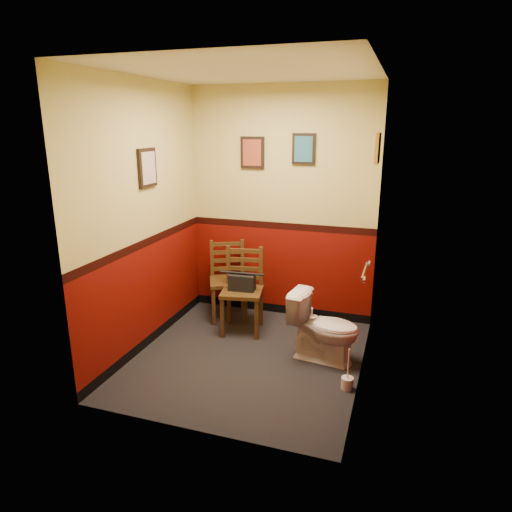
{
  "coord_description": "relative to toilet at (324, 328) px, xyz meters",
  "views": [
    {
      "loc": [
        1.37,
        -3.9,
        2.27
      ],
      "look_at": [
        0.0,
        0.25,
        1.0
      ],
      "focal_mm": 32.0,
      "sensor_mm": 36.0,
      "label": 1
    }
  ],
  "objects": [
    {
      "name": "ceiling",
      "position": [
        -0.72,
        -0.21,
        2.36
      ],
      "size": [
        2.2,
        2.4,
        0.0
      ],
      "primitive_type": "cube",
      "rotation": [
        3.14,
        0.0,
        0.0
      ],
      "color": "silver",
      "rests_on": "ground"
    },
    {
      "name": "handbag",
      "position": [
        -0.99,
        0.36,
        0.24
      ],
      "size": [
        0.3,
        0.17,
        0.21
      ],
      "rotation": [
        0.0,
        0.0,
        0.08
      ],
      "color": "black",
      "rests_on": "chair_right"
    },
    {
      "name": "floor",
      "position": [
        -0.72,
        -0.21,
        -0.34
      ],
      "size": [
        2.2,
        2.4,
        0.0
      ],
      "primitive_type": "cube",
      "color": "black",
      "rests_on": "ground"
    },
    {
      "name": "chair_left",
      "position": [
        -1.29,
        0.7,
        0.13
      ],
      "size": [
        0.57,
        0.57,
        0.93
      ],
      "rotation": [
        0.0,
        0.0,
        0.43
      ],
      "color": "#523818",
      "rests_on": "floor"
    },
    {
      "name": "framed_print_left",
      "position": [
        -1.8,
        -0.11,
        1.51
      ],
      "size": [
        0.04,
        0.3,
        0.38
      ],
      "color": "black",
      "rests_on": "wall_left"
    },
    {
      "name": "wall_back",
      "position": [
        -0.72,
        0.99,
        1.01
      ],
      "size": [
        2.2,
        0.0,
        2.7
      ],
      "primitive_type": "cube",
      "rotation": [
        1.57,
        0.0,
        0.0
      ],
      "color": "#590A05",
      "rests_on": "ground"
    },
    {
      "name": "toilet_brush",
      "position": [
        0.3,
        -0.46,
        -0.28
      ],
      "size": [
        0.11,
        0.11,
        0.39
      ],
      "color": "silver",
      "rests_on": "floor"
    },
    {
      "name": "chair_right",
      "position": [
        -1.0,
        0.4,
        0.13
      ],
      "size": [
        0.51,
        0.51,
        0.94
      ],
      "rotation": [
        0.0,
        0.0,
        0.18
      ],
      "color": "#523818",
      "rests_on": "floor"
    },
    {
      "name": "grab_bar",
      "position": [
        0.35,
        0.04,
        0.61
      ],
      "size": [
        0.05,
        0.56,
        0.06
      ],
      "color": "silver",
      "rests_on": "wall_right"
    },
    {
      "name": "wall_front",
      "position": [
        -0.72,
        -1.41,
        1.01
      ],
      "size": [
        2.2,
        0.0,
        2.7
      ],
      "primitive_type": "cube",
      "rotation": [
        -1.57,
        0.0,
        0.0
      ],
      "color": "#590A05",
      "rests_on": "ground"
    },
    {
      "name": "toilet",
      "position": [
        0.0,
        0.0,
        0.0
      ],
      "size": [
        0.74,
        0.48,
        0.68
      ],
      "primitive_type": "imported",
      "rotation": [
        0.0,
        0.0,
        1.43
      ],
      "color": "white",
      "rests_on": "floor"
    },
    {
      "name": "tp_stack",
      "position": [
        -0.32,
        0.8,
        -0.26
      ],
      "size": [
        0.22,
        0.12,
        0.19
      ],
      "color": "silver",
      "rests_on": "floor"
    },
    {
      "name": "framed_print_back_a",
      "position": [
        -1.07,
        0.97,
        1.61
      ],
      "size": [
        0.28,
        0.04,
        0.36
      ],
      "color": "black",
      "rests_on": "wall_back"
    },
    {
      "name": "wall_left",
      "position": [
        -1.82,
        -0.21,
        1.01
      ],
      "size": [
        0.0,
        2.4,
        2.7
      ],
      "primitive_type": "cube",
      "rotation": [
        1.57,
        0.0,
        1.57
      ],
      "color": "#590A05",
      "rests_on": "ground"
    },
    {
      "name": "framed_print_back_b",
      "position": [
        -0.47,
        0.97,
        1.66
      ],
      "size": [
        0.26,
        0.04,
        0.34
      ],
      "color": "black",
      "rests_on": "wall_back"
    },
    {
      "name": "framed_print_right",
      "position": [
        0.36,
        0.39,
        1.71
      ],
      "size": [
        0.04,
        0.34,
        0.28
      ],
      "color": "olive",
      "rests_on": "wall_right"
    },
    {
      "name": "wall_right",
      "position": [
        0.38,
        -0.21,
        1.01
      ],
      "size": [
        0.0,
        2.4,
        2.7
      ],
      "primitive_type": "cube",
      "rotation": [
        1.57,
        0.0,
        -1.57
      ],
      "color": "#590A05",
      "rests_on": "ground"
    }
  ]
}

